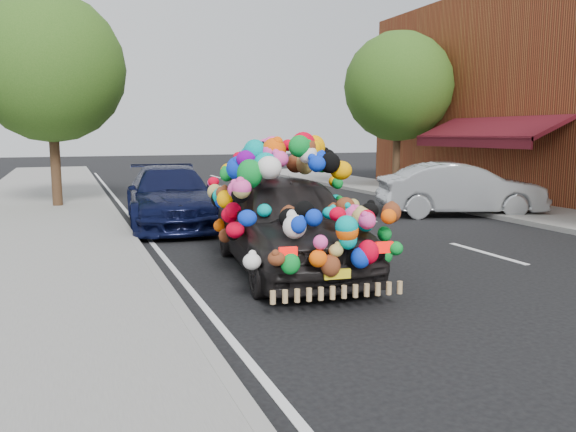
# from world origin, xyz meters

# --- Properties ---
(ground) EXTENTS (100.00, 100.00, 0.00)m
(ground) POSITION_xyz_m (0.00, 0.00, 0.00)
(ground) COLOR black
(ground) RESTS_ON ground
(sidewalk) EXTENTS (4.00, 60.00, 0.12)m
(sidewalk) POSITION_xyz_m (-4.30, 0.00, 0.06)
(sidewalk) COLOR gray
(sidewalk) RESTS_ON ground
(kerb) EXTENTS (0.15, 60.00, 0.13)m
(kerb) POSITION_xyz_m (-2.35, 0.00, 0.07)
(kerb) COLOR gray
(kerb) RESTS_ON ground
(footpath_far) EXTENTS (3.00, 40.00, 0.12)m
(footpath_far) POSITION_xyz_m (8.20, 3.00, 0.06)
(footpath_far) COLOR gray
(footpath_far) RESTS_ON ground
(lane_markings) EXTENTS (6.00, 50.00, 0.01)m
(lane_markings) POSITION_xyz_m (3.60, 0.00, 0.01)
(lane_markings) COLOR silver
(lane_markings) RESTS_ON ground
(tree_near_sidewalk) EXTENTS (4.20, 4.20, 6.13)m
(tree_near_sidewalk) POSITION_xyz_m (-3.80, 9.50, 4.02)
(tree_near_sidewalk) COLOR #332114
(tree_near_sidewalk) RESTS_ON ground
(tree_far_b) EXTENTS (4.00, 4.00, 5.90)m
(tree_far_b) POSITION_xyz_m (8.00, 10.00, 3.89)
(tree_far_b) COLOR #332114
(tree_far_b) RESTS_ON ground
(plush_art_car) EXTENTS (2.71, 4.99, 2.21)m
(plush_art_car) POSITION_xyz_m (-0.25, 0.26, 1.14)
(plush_art_car) COLOR black
(plush_art_car) RESTS_ON ground
(navy_sedan) EXTENTS (2.36, 5.01, 1.41)m
(navy_sedan) POSITION_xyz_m (-1.24, 5.43, 0.71)
(navy_sedan) COLOR black
(navy_sedan) RESTS_ON ground
(silver_hatchback) EXTENTS (4.56, 2.88, 1.42)m
(silver_hatchback) POSITION_xyz_m (6.29, 4.15, 0.71)
(silver_hatchback) COLOR #A1A4A7
(silver_hatchback) RESTS_ON ground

